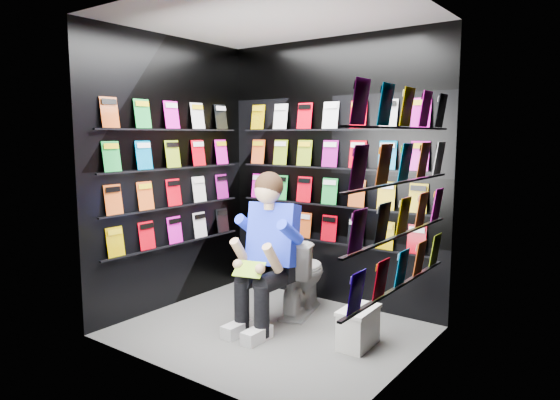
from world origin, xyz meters
The scene contains 14 objects.
floor centered at (0.00, 0.00, 0.00)m, with size 2.40×2.40×0.00m, color #5F5F5C.
ceiling centered at (0.00, 0.00, 2.60)m, with size 2.40×2.40×0.00m, color white.
wall_back centered at (0.00, 1.00, 1.30)m, with size 2.40×0.04×2.60m, color black.
wall_front centered at (0.00, -1.00, 1.30)m, with size 2.40×0.04×2.60m, color black.
wall_left centered at (-1.20, 0.00, 1.30)m, with size 0.04×2.00×2.60m, color black.
wall_right centered at (1.20, 0.00, 1.30)m, with size 0.04×2.00×2.60m, color black.
comics_back centered at (0.00, 0.97, 1.31)m, with size 2.10×0.06×1.37m, color #E4591E, non-canonical shape.
comics_left centered at (-1.17, 0.00, 1.31)m, with size 0.06×1.70×1.37m, color #E4591E, non-canonical shape.
comics_right centered at (1.17, 0.00, 1.31)m, with size 0.06×1.70×1.37m, color #E4591E, non-canonical shape.
toilet centered at (-0.06, 0.54, 0.37)m, with size 0.42×0.75×0.73m, color silver.
longbox centered at (0.75, 0.18, 0.14)m, with size 0.21×0.38×0.29m, color white.
longbox_lid centered at (0.75, 0.18, 0.30)m, with size 0.23×0.40×0.03m, color white.
reader centered at (-0.06, 0.16, 0.80)m, with size 0.56×0.82×1.51m, color #1D2FDC, non-canonical shape.
held_comic centered at (-0.06, -0.19, 0.58)m, with size 0.25×0.01×0.17m, color green.
Camera 1 is at (2.50, -3.25, 1.68)m, focal length 32.00 mm.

